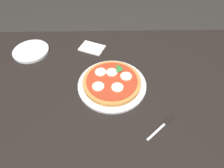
{
  "coord_description": "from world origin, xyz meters",
  "views": [
    {
      "loc": [
        -0.05,
        -0.56,
        1.41
      ],
      "look_at": [
        -0.04,
        0.01,
        0.75
      ],
      "focal_mm": 30.31,
      "sensor_mm": 36.0,
      "label": 1
    }
  ],
  "objects_px": {
    "serving_tray": "(112,85)",
    "napkin": "(92,48)",
    "dining_table": "(119,99)",
    "pizza": "(112,81)",
    "plate_white": "(31,51)",
    "knife": "(165,124)"
  },
  "relations": [
    {
      "from": "pizza",
      "to": "knife",
      "type": "xyz_separation_m",
      "value": [
        0.2,
        -0.21,
        -0.02
      ]
    },
    {
      "from": "dining_table",
      "to": "napkin",
      "type": "height_order",
      "value": "napkin"
    },
    {
      "from": "serving_tray",
      "to": "napkin",
      "type": "bearing_deg",
      "value": 111.31
    },
    {
      "from": "serving_tray",
      "to": "pizza",
      "type": "relative_size",
      "value": 1.19
    },
    {
      "from": "pizza",
      "to": "plate_white",
      "type": "relative_size",
      "value": 1.39
    },
    {
      "from": "dining_table",
      "to": "serving_tray",
      "type": "distance_m",
      "value": 0.11
    },
    {
      "from": "plate_white",
      "to": "knife",
      "type": "bearing_deg",
      "value": -35.26
    },
    {
      "from": "dining_table",
      "to": "pizza",
      "type": "distance_m",
      "value": 0.13
    },
    {
      "from": "knife",
      "to": "napkin",
      "type": "bearing_deg",
      "value": 123.05
    },
    {
      "from": "serving_tray",
      "to": "plate_white",
      "type": "height_order",
      "value": "plate_white"
    },
    {
      "from": "pizza",
      "to": "dining_table",
      "type": "bearing_deg",
      "value": -21.68
    },
    {
      "from": "dining_table",
      "to": "knife",
      "type": "relative_size",
      "value": 11.09
    },
    {
      "from": "pizza",
      "to": "knife",
      "type": "height_order",
      "value": "pizza"
    },
    {
      "from": "serving_tray",
      "to": "knife",
      "type": "distance_m",
      "value": 0.29
    },
    {
      "from": "dining_table",
      "to": "knife",
      "type": "height_order",
      "value": "knife"
    },
    {
      "from": "dining_table",
      "to": "pizza",
      "type": "xyz_separation_m",
      "value": [
        -0.04,
        0.01,
        0.12
      ]
    },
    {
      "from": "dining_table",
      "to": "pizza",
      "type": "height_order",
      "value": "pizza"
    },
    {
      "from": "napkin",
      "to": "knife",
      "type": "relative_size",
      "value": 0.99
    },
    {
      "from": "plate_white",
      "to": "knife",
      "type": "relative_size",
      "value": 1.46
    },
    {
      "from": "serving_tray",
      "to": "napkin",
      "type": "height_order",
      "value": "serving_tray"
    },
    {
      "from": "dining_table",
      "to": "serving_tray",
      "type": "relative_size",
      "value": 4.61
    },
    {
      "from": "dining_table",
      "to": "napkin",
      "type": "bearing_deg",
      "value": 116.67
    }
  ]
}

